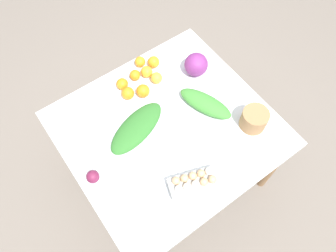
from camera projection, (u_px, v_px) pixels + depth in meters
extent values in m
plane|color=#70665B|center=(168.00, 172.00, 2.46)|extent=(8.00, 8.00, 0.00)
cube|color=silver|center=(168.00, 129.00, 1.85)|extent=(1.13, 1.06, 0.03)
cylinder|color=olive|center=(273.00, 166.00, 2.12)|extent=(0.06, 0.06, 0.67)
cylinder|color=olive|center=(67.00, 142.00, 2.20)|extent=(0.06, 0.06, 0.67)
cylinder|color=olive|center=(186.00, 72.00, 2.49)|extent=(0.06, 0.06, 0.67)
sphere|color=#7A2D75|center=(196.00, 65.00, 1.97)|extent=(0.14, 0.14, 0.14)
cube|color=#A8A8A3|center=(194.00, 183.00, 1.66)|extent=(0.28, 0.18, 0.06)
sphere|color=white|center=(179.00, 189.00, 1.60)|extent=(0.04, 0.04, 0.04)
sphere|color=white|center=(187.00, 187.00, 1.60)|extent=(0.04, 0.04, 0.04)
sphere|color=white|center=(196.00, 184.00, 1.61)|extent=(0.04, 0.04, 0.04)
sphere|color=tan|center=(204.00, 182.00, 1.62)|extent=(0.04, 0.04, 0.04)
sphere|color=tan|center=(212.00, 179.00, 1.62)|extent=(0.04, 0.04, 0.04)
sphere|color=tan|center=(176.00, 181.00, 1.62)|extent=(0.04, 0.04, 0.04)
sphere|color=tan|center=(184.00, 178.00, 1.62)|extent=(0.04, 0.04, 0.04)
sphere|color=tan|center=(193.00, 176.00, 1.63)|extent=(0.04, 0.04, 0.04)
sphere|color=tan|center=(201.00, 173.00, 1.64)|extent=(0.04, 0.04, 0.04)
sphere|color=white|center=(209.00, 171.00, 1.64)|extent=(0.04, 0.04, 0.04)
cylinder|color=#997047|center=(254.00, 119.00, 1.80)|extent=(0.15, 0.15, 0.12)
ellipsoid|color=#2D6B28|center=(137.00, 128.00, 1.80)|extent=(0.42, 0.27, 0.07)
ellipsoid|color=#3D8433|center=(205.00, 103.00, 1.88)|extent=(0.23, 0.35, 0.07)
sphere|color=maroon|center=(93.00, 177.00, 1.67)|extent=(0.07, 0.07, 0.07)
sphere|color=orange|center=(135.00, 75.00, 1.98)|extent=(0.07, 0.07, 0.07)
sphere|color=#F9A833|center=(157.00, 78.00, 1.96)|extent=(0.07, 0.07, 0.07)
sphere|color=orange|center=(154.00, 62.00, 2.02)|extent=(0.07, 0.07, 0.07)
sphere|color=orange|center=(140.00, 62.00, 2.03)|extent=(0.07, 0.07, 0.07)
sphere|color=orange|center=(122.00, 84.00, 1.94)|extent=(0.07, 0.07, 0.07)
sphere|color=orange|center=(147.00, 72.00, 1.99)|extent=(0.07, 0.07, 0.07)
sphere|color=orange|center=(143.00, 91.00, 1.91)|extent=(0.08, 0.08, 0.08)
sphere|color=orange|center=(128.00, 93.00, 1.91)|extent=(0.08, 0.08, 0.08)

